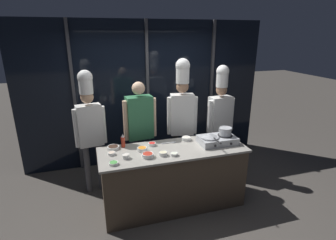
{
  "coord_description": "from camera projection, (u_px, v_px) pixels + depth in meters",
  "views": [
    {
      "loc": [
        -1.05,
        -3.2,
        2.46
      ],
      "look_at": [
        0.0,
        0.25,
        1.26
      ],
      "focal_mm": 28.0,
      "sensor_mm": 36.0,
      "label": 1
    }
  ],
  "objects": [
    {
      "name": "prep_bowl_soy_glaze",
      "position": [
        113.0,
        147.0,
        3.69
      ],
      "size": [
        0.17,
        0.17,
        0.04
      ],
      "color": "white",
      "rests_on": "demo_counter"
    },
    {
      "name": "prep_bowl_bean_sprouts",
      "position": [
        174.0,
        154.0,
        3.48
      ],
      "size": [
        0.1,
        0.1,
        0.04
      ],
      "color": "white",
      "rests_on": "demo_counter"
    },
    {
      "name": "stock_pot",
      "position": [
        225.0,
        131.0,
        3.85
      ],
      "size": [
        0.21,
        0.18,
        0.12
      ],
      "color": "#B7BABF",
      "rests_on": "portable_stove"
    },
    {
      "name": "squeeze_bottle_chili",
      "position": [
        123.0,
        141.0,
        3.72
      ],
      "size": [
        0.06,
        0.06,
        0.2
      ],
      "color": "red",
      "rests_on": "demo_counter"
    },
    {
      "name": "chef_line",
      "position": [
        220.0,
        112.0,
        4.55
      ],
      "size": [
        0.51,
        0.25,
        1.96
      ],
      "rotation": [
        0.0,
        0.0,
        3.26
      ],
      "color": "#4C4C51",
      "rests_on": "ground_plane"
    },
    {
      "name": "prep_bowl_bell_pepper",
      "position": [
        152.0,
        144.0,
        3.79
      ],
      "size": [
        0.11,
        0.11,
        0.04
      ],
      "color": "white",
      "rests_on": "demo_counter"
    },
    {
      "name": "demo_counter",
      "position": [
        173.0,
        177.0,
        3.83
      ],
      "size": [
        2.08,
        0.74,
        0.91
      ],
      "color": "#4C3D2D",
      "rests_on": "ground_plane"
    },
    {
      "name": "portable_stove",
      "position": [
        217.0,
        140.0,
        3.86
      ],
      "size": [
        0.54,
        0.36,
        0.12
      ],
      "color": "#B2B5BA",
      "rests_on": "demo_counter"
    },
    {
      "name": "chef_head",
      "position": [
        89.0,
        121.0,
        3.97
      ],
      "size": [
        0.47,
        0.24,
        1.96
      ],
      "rotation": [
        0.0,
        0.0,
        3.3
      ],
      "color": "#4C4C51",
      "rests_on": "ground_plane"
    },
    {
      "name": "frying_pan",
      "position": [
        210.0,
        136.0,
        3.79
      ],
      "size": [
        0.27,
        0.47,
        0.05
      ],
      "color": "#ADAFB5",
      "rests_on": "portable_stove"
    },
    {
      "name": "prep_bowl_garlic",
      "position": [
        186.0,
        138.0,
        3.98
      ],
      "size": [
        0.14,
        0.14,
        0.05
      ],
      "color": "white",
      "rests_on": "demo_counter"
    },
    {
      "name": "prep_bowl_chicken",
      "position": [
        112.0,
        153.0,
        3.5
      ],
      "size": [
        0.1,
        0.1,
        0.04
      ],
      "color": "white",
      "rests_on": "demo_counter"
    },
    {
      "name": "prep_bowl_onion",
      "position": [
        126.0,
        156.0,
        3.4
      ],
      "size": [
        0.1,
        0.1,
        0.06
      ],
      "color": "white",
      "rests_on": "demo_counter"
    },
    {
      "name": "prep_bowl_chili_flakes",
      "position": [
        148.0,
        155.0,
        3.43
      ],
      "size": [
        0.16,
        0.16,
        0.06
      ],
      "color": "white",
      "rests_on": "demo_counter"
    },
    {
      "name": "prep_bowl_scallions",
      "position": [
        114.0,
        163.0,
        3.24
      ],
      "size": [
        0.12,
        0.12,
        0.03
      ],
      "color": "white",
      "rests_on": "demo_counter"
    },
    {
      "name": "prep_bowl_carrots",
      "position": [
        142.0,
        149.0,
        3.61
      ],
      "size": [
        0.14,
        0.14,
        0.06
      ],
      "color": "white",
      "rests_on": "demo_counter"
    },
    {
      "name": "serving_spoon_slotted",
      "position": [
        172.0,
        142.0,
        3.89
      ],
      "size": [
        0.23,
        0.05,
        0.02
      ],
      "color": "#B2B5BA",
      "rests_on": "demo_counter"
    },
    {
      "name": "prep_bowl_noodles",
      "position": [
        163.0,
        153.0,
        3.48
      ],
      "size": [
        0.11,
        0.11,
        0.05
      ],
      "color": "white",
      "rests_on": "demo_counter"
    },
    {
      "name": "ground_plane",
      "position": [
        173.0,
        204.0,
        3.98
      ],
      "size": [
        24.0,
        24.0,
        0.0
      ],
      "primitive_type": "plane",
      "color": "#47423D"
    },
    {
      "name": "chef_sous",
      "position": [
        182.0,
        110.0,
        4.3
      ],
      "size": [
        0.49,
        0.27,
        2.09
      ],
      "rotation": [
        0.0,
        0.0,
        2.95
      ],
      "color": "#232326",
      "rests_on": "ground_plane"
    },
    {
      "name": "window_wall_back",
      "position": [
        147.0,
        94.0,
        5.01
      ],
      "size": [
        4.66,
        0.09,
        2.7
      ],
      "color": "black",
      "rests_on": "ground_plane"
    },
    {
      "name": "person_guest",
      "position": [
        140.0,
        124.0,
        4.17
      ],
      "size": [
        0.53,
        0.25,
        1.76
      ],
      "rotation": [
        0.0,
        0.0,
        3.25
      ],
      "color": "#2D3856",
      "rests_on": "ground_plane"
    }
  ]
}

